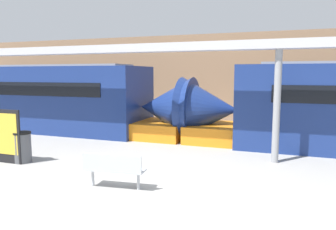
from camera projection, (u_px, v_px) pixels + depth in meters
The scene contains 8 objects.
ground_plane at pixel (120, 193), 7.64m from camera, with size 60.00×60.00×0.00m, color #9E9B96.
station_wall at pixel (221, 79), 18.45m from camera, with size 56.00×0.20×5.00m, color #937051.
train_right at pixel (23, 98), 16.78m from camera, with size 17.90×2.93×3.20m.
bench_near at pixel (114, 168), 7.86m from camera, with size 1.53×0.61×0.87m.
trash_bin at pixel (22, 147), 10.25m from camera, with size 0.56×0.56×0.97m.
poster_board at pixel (6, 136), 10.13m from camera, with size 1.07×0.07×1.68m.
support_column_near at pixel (277, 107), 10.08m from camera, with size 0.22×0.22×3.51m, color gray.
canopy_beam at pixel (279, 44), 9.84m from camera, with size 28.00×0.60×0.28m, color #B7B7BC.
Camera 1 is at (3.59, -6.52, 2.76)m, focal length 35.00 mm.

